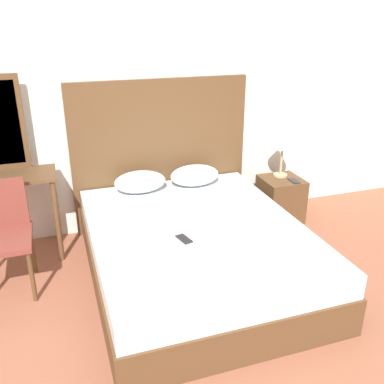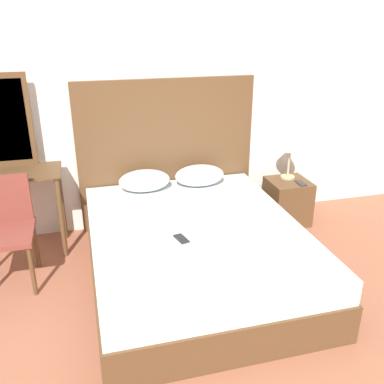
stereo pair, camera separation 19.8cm
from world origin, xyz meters
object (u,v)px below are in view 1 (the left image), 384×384
at_px(phone_on_nightstand, 294,181).
at_px(chair, 0,230).
at_px(phone_on_bed, 184,239).
at_px(nightstand, 280,199).
at_px(vanity_desk, 0,194).
at_px(bed, 196,252).
at_px(table_lamp, 283,141).

height_order(phone_on_nightstand, chair, chair).
bearing_deg(chair, phone_on_bed, -23.51).
bearing_deg(phone_on_bed, nightstand, 34.52).
bearing_deg(vanity_desk, bed, -28.52).
distance_m(phone_on_bed, vanity_desk, 1.68).
relative_size(phone_on_bed, vanity_desk, 0.17).
bearing_deg(phone_on_bed, vanity_desk, 142.97).
xyz_separation_m(table_lamp, chair, (-2.73, -0.45, -0.34)).
distance_m(phone_on_bed, chair, 1.44).
bearing_deg(phone_on_bed, phone_on_nightstand, 30.16).
height_order(vanity_desk, chair, chair).
distance_m(phone_on_nightstand, vanity_desk, 2.80).
bearing_deg(chair, bed, -14.46).
relative_size(phone_on_bed, nightstand, 0.35).
distance_m(table_lamp, chair, 2.78).
relative_size(phone_on_nightstand, chair, 0.17).
bearing_deg(phone_on_nightstand, table_lamp, 107.30).
height_order(bed, table_lamp, table_lamp).
bearing_deg(table_lamp, phone_on_bed, -143.66).
relative_size(bed, nightstand, 4.55).
bearing_deg(phone_on_nightstand, nightstand, 127.58).
bearing_deg(nightstand, table_lamp, 75.37).
relative_size(bed, phone_on_bed, 12.97).
xyz_separation_m(phone_on_bed, table_lamp, (1.40, 1.03, 0.35)).
xyz_separation_m(nightstand, vanity_desk, (-2.71, 0.06, 0.40)).
height_order(phone_on_bed, chair, chair).
bearing_deg(phone_on_nightstand, bed, -153.18).
relative_size(nightstand, vanity_desk, 0.49).
bearing_deg(vanity_desk, chair, -88.65).
height_order(table_lamp, chair, table_lamp).
height_order(bed, nightstand, bed).
height_order(phone_on_bed, vanity_desk, vanity_desk).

